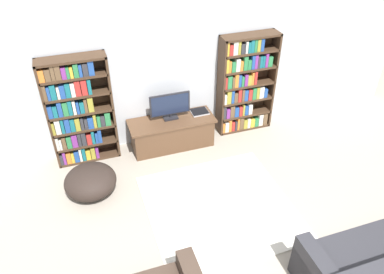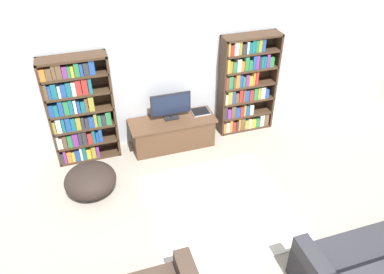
# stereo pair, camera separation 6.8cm
# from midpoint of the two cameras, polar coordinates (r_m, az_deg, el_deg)

# --- Properties ---
(wall_back) EXTENTS (8.80, 0.06, 2.60)m
(wall_back) POSITION_cam_midpoint_polar(r_m,az_deg,el_deg) (6.11, -3.52, 10.57)
(wall_back) COLOR silver
(wall_back) RESTS_ON ground_plane
(bookshelf_left) EXTENTS (0.99, 0.30, 1.76)m
(bookshelf_left) POSITION_cam_midpoint_polar(r_m,az_deg,el_deg) (5.97, -17.41, 3.79)
(bookshelf_left) COLOR #422D1E
(bookshelf_left) RESTS_ON ground_plane
(bookshelf_right) EXTENTS (0.99, 0.30, 1.76)m
(bookshelf_right) POSITION_cam_midpoint_polar(r_m,az_deg,el_deg) (6.55, 7.57, 7.91)
(bookshelf_right) COLOR #422D1E
(bookshelf_right) RESTS_ON ground_plane
(tv_stand) EXTENTS (1.43, 0.53, 0.51)m
(tv_stand) POSITION_cam_midpoint_polar(r_m,az_deg,el_deg) (6.34, -3.38, 0.66)
(tv_stand) COLOR brown
(tv_stand) RESTS_ON ground_plane
(television) EXTENTS (0.67, 0.16, 0.46)m
(television) POSITION_cam_midpoint_polar(r_m,az_deg,el_deg) (6.12, -3.70, 4.77)
(television) COLOR black
(television) RESTS_ON tv_stand
(laptop) EXTENTS (0.29, 0.25, 0.03)m
(laptop) POSITION_cam_midpoint_polar(r_m,az_deg,el_deg) (6.38, 0.83, 3.88)
(laptop) COLOR #B7B7BC
(laptop) RESTS_ON tv_stand
(area_rug) EXTENTS (1.99, 1.95, 0.02)m
(area_rug) POSITION_cam_midpoint_polar(r_m,az_deg,el_deg) (5.38, 3.82, -10.57)
(area_rug) COLOR beige
(area_rug) RESTS_ON ground_plane
(beanbag_ottoman) EXTENTS (0.75, 0.75, 0.42)m
(beanbag_ottoman) POSITION_cam_midpoint_polar(r_m,az_deg,el_deg) (5.65, -15.55, -6.50)
(beanbag_ottoman) COLOR #2D231E
(beanbag_ottoman) RESTS_ON ground_plane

